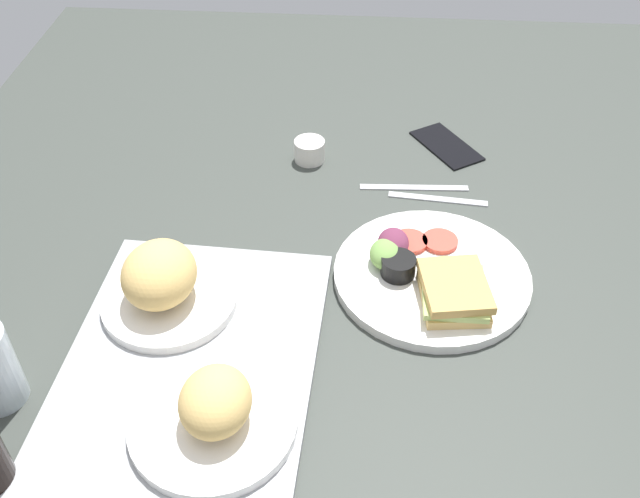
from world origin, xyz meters
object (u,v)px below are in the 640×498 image
object	(u,v)px
bread_plate_near	(214,412)
cell_phone	(447,145)
espresso_cup	(310,151)
fork	(438,198)
plate_with_salad	(430,274)
knife	(414,187)
serving_tray	(191,363)
bread_plate_far	(163,283)

from	to	relation	value
bread_plate_near	cell_phone	distance (cm)	73.32
espresso_cup	fork	bearing A→B (deg)	-114.42
plate_with_salad	espresso_cup	size ratio (longest dim) A/B	5.29
bread_plate_near	fork	bearing A→B (deg)	-30.88
espresso_cup	fork	xyz separation A→B (cm)	(-10.46, -23.04, -1.75)
plate_with_salad	knife	bearing A→B (deg)	3.85
plate_with_salad	cell_phone	bearing A→B (deg)	-7.43
knife	bread_plate_near	bearing A→B (deg)	61.34
serving_tray	espresso_cup	size ratio (longest dim) A/B	8.04
espresso_cup	fork	size ratio (longest dim) A/B	0.33
espresso_cup	fork	world-z (taller)	espresso_cup
bread_plate_far	cell_phone	distance (cm)	62.87
bread_plate_near	knife	distance (cm)	58.32
bread_plate_near	bread_plate_far	world-z (taller)	bread_plate_far
serving_tray	espresso_cup	distance (cm)	51.15
bread_plate_near	bread_plate_far	bearing A→B (deg)	28.40
fork	cell_phone	bearing A→B (deg)	-92.99
bread_plate_near	knife	bearing A→B (deg)	-25.98
bread_plate_far	cell_phone	xyz separation A→B (cm)	(45.77, -42.80, -5.09)
bread_plate_near	knife	xyz separation A→B (cm)	(52.29, -25.48, -4.11)
bread_plate_near	fork	world-z (taller)	bread_plate_near
bread_plate_far	knife	size ratio (longest dim) A/B	1.02
bread_plate_near	cell_phone	bearing A→B (deg)	-25.85
bread_plate_far	knife	distance (cm)	48.83
serving_tray	bread_plate_near	xyz separation A→B (cm)	(-9.99, -5.33, 3.56)
bread_plate_near	bread_plate_far	xyz separation A→B (cm)	(20.11, 10.88, 1.13)
fork	knife	world-z (taller)	same
bread_plate_near	bread_plate_far	distance (cm)	22.89
fork	knife	distance (cm)	5.00
bread_plate_near	espresso_cup	bearing A→B (deg)	-6.15
serving_tray	bread_plate_near	size ratio (longest dim) A/B	2.18
plate_with_salad	cell_phone	xyz separation A→B (cm)	(37.24, -4.86, -1.26)
plate_with_salad	espresso_cup	world-z (taller)	plate_with_salad
serving_tray	cell_phone	distance (cm)	67.18
knife	bread_plate_far	bearing A→B (deg)	38.84
espresso_cup	knife	xyz separation A→B (cm)	(-7.46, -19.04, -1.75)
cell_phone	serving_tray	bearing A→B (deg)	113.20
knife	cell_phone	xyz separation A→B (cm)	(13.59, -6.45, 0.15)
espresso_cup	knife	world-z (taller)	espresso_cup
serving_tray	bread_plate_far	size ratio (longest dim) A/B	2.33
bread_plate_near	cell_phone	xyz separation A→B (cm)	(65.88, -31.93, -3.96)
knife	cell_phone	distance (cm)	15.04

